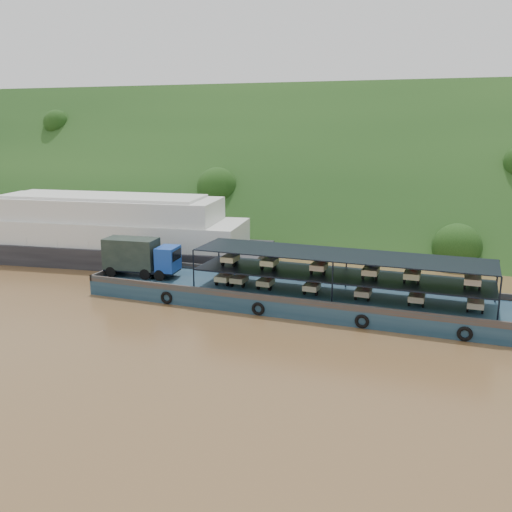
% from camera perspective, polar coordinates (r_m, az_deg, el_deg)
% --- Properties ---
extents(ground, '(160.00, 160.00, 0.00)m').
position_cam_1_polar(ground, '(46.96, 1.00, -4.80)').
color(ground, brown).
rests_on(ground, ground).
extents(hillside, '(140.00, 39.60, 39.60)m').
position_cam_1_polar(hillside, '(80.79, 9.63, 2.77)').
color(hillside, '#143412').
rests_on(hillside, ground).
extents(cargo_barge, '(35.01, 7.18, 4.56)m').
position_cam_1_polar(cargo_barge, '(46.72, 2.63, -3.45)').
color(cargo_barge, '#112B3E').
rests_on(cargo_barge, ground).
extents(passenger_ferry, '(35.66, 13.38, 7.05)m').
position_cam_1_polar(passenger_ferry, '(62.71, -14.74, 2.29)').
color(passenger_ferry, black).
rests_on(passenger_ferry, ground).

